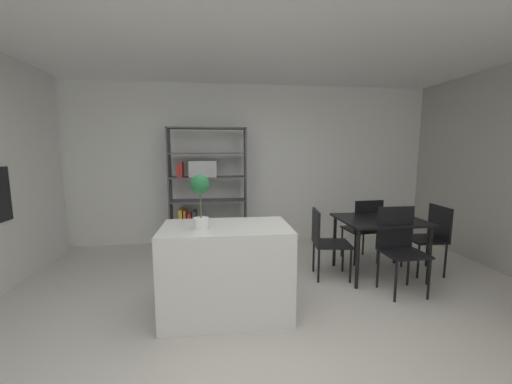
{
  "coord_description": "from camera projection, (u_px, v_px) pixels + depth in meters",
  "views": [
    {
      "loc": [
        -0.33,
        -2.58,
        1.64
      ],
      "look_at": [
        0.07,
        0.61,
        1.19
      ],
      "focal_mm": 21.23,
      "sensor_mm": 36.0,
      "label": 1
    }
  ],
  "objects": [
    {
      "name": "dining_table",
      "position": [
        380.0,
        225.0,
        3.93
      ],
      "size": [
        1.04,
        0.84,
        0.76
      ],
      "color": "black",
      "rests_on": "ground_plane"
    },
    {
      "name": "ground_plane",
      "position": [
        257.0,
        328.0,
        2.8
      ],
      "size": [
        9.62,
        9.62,
        0.0
      ],
      "primitive_type": "plane",
      "color": "beige"
    },
    {
      "name": "potted_plant_on_island",
      "position": [
        200.0,
        196.0,
        2.8
      ],
      "size": [
        0.18,
        0.18,
        0.51
      ],
      "color": "white",
      "rests_on": "kitchen_island"
    },
    {
      "name": "dining_chair_far",
      "position": [
        364.0,
        225.0,
        4.38
      ],
      "size": [
        0.46,
        0.48,
        0.94
      ],
      "rotation": [
        0.0,
        0.0,
        3.22
      ],
      "color": "black",
      "rests_on": "ground_plane"
    },
    {
      "name": "dining_chair_window_side",
      "position": [
        431.0,
        233.0,
        4.03
      ],
      "size": [
        0.45,
        0.47,
        0.91
      ],
      "rotation": [
        0.0,
        0.0,
        -1.64
      ],
      "color": "black",
      "rests_on": "ground_plane"
    },
    {
      "name": "open_bookshelf",
      "position": [
        203.0,
        189.0,
        5.0
      ],
      "size": [
        1.26,
        0.35,
        2.0
      ],
      "color": "#4C4C51",
      "rests_on": "ground_plane"
    },
    {
      "name": "kitchen_island",
      "position": [
        226.0,
        270.0,
        3.01
      ],
      "size": [
        1.25,
        0.73,
        0.9
      ],
      "primitive_type": "cube",
      "color": "silver",
      "rests_on": "ground_plane"
    },
    {
      "name": "dining_chair_island_side",
      "position": [
        324.0,
        238.0,
        3.87
      ],
      "size": [
        0.5,
        0.47,
        0.89
      ],
      "rotation": [
        0.0,
        0.0,
        1.44
      ],
      "color": "black",
      "rests_on": "ground_plane"
    },
    {
      "name": "back_partition",
      "position": [
        237.0,
        165.0,
        5.37
      ],
      "size": [
        6.99,
        0.06,
        2.76
      ],
      "primitive_type": "cube",
      "color": "white",
      "rests_on": "ground_plane"
    },
    {
      "name": "dining_chair_near",
      "position": [
        399.0,
        242.0,
        3.51
      ],
      "size": [
        0.46,
        0.43,
        0.98
      ],
      "rotation": [
        0.0,
        0.0,
        0.02
      ],
      "color": "black",
      "rests_on": "ground_plane"
    },
    {
      "name": "ceiling_slab",
      "position": [
        257.0,
        5.0,
        2.41
      ],
      "size": [
        6.99,
        5.67,
        0.06
      ],
      "color": "white",
      "rests_on": "ground_plane"
    }
  ]
}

